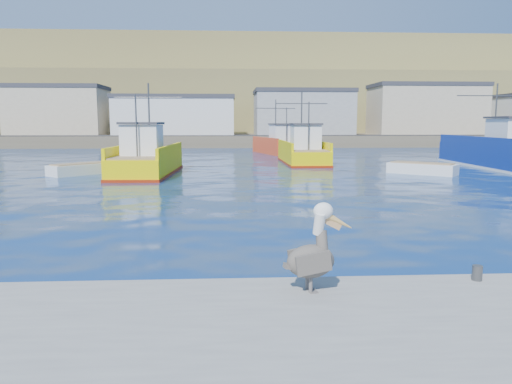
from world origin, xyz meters
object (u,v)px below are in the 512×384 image
at_px(skiff_far, 491,153).
at_px(trawler_yellow_a, 147,160).
at_px(skiff_left, 81,170).
at_px(boat_orange, 279,144).
at_px(trawler_yellow_b, 303,153).
at_px(trawler_blue, 504,152).
at_px(pelican, 313,254).
at_px(skiff_mid, 422,170).

bearing_deg(skiff_far, trawler_yellow_a, -153.34).
bearing_deg(skiff_left, boat_orange, 54.00).
height_order(trawler_yellow_a, boat_orange, trawler_yellow_a).
xyz_separation_m(skiff_left, skiff_far, (38.30, 16.79, -0.01)).
xyz_separation_m(trawler_yellow_b, trawler_blue, (15.57, -4.50, 0.22)).
bearing_deg(skiff_far, skiff_left, -156.33).
bearing_deg(skiff_far, boat_orange, 166.59).
bearing_deg(pelican, trawler_yellow_a, 105.42).
distance_m(boat_orange, skiff_mid, 24.42).
bearing_deg(skiff_mid, trawler_yellow_a, 177.28).
bearing_deg(trawler_blue, skiff_far, 65.28).
xyz_separation_m(trawler_yellow_b, skiff_left, (-16.79, -8.38, -0.65)).
xyz_separation_m(trawler_yellow_a, trawler_blue, (27.82, 4.05, 0.18)).
bearing_deg(trawler_yellow_a, skiff_mid, -2.72).
relative_size(trawler_blue, skiff_left, 3.21).
distance_m(skiff_mid, skiff_far, 23.05).
bearing_deg(trawler_yellow_b, trawler_blue, -16.11).
distance_m(trawler_yellow_a, skiff_left, 4.60).
relative_size(skiff_mid, skiff_far, 1.02).
bearing_deg(skiff_mid, skiff_far, 50.80).
relative_size(trawler_yellow_b, skiff_far, 2.19).
height_order(trawler_yellow_b, skiff_far, trawler_yellow_b).
distance_m(trawler_yellow_b, boat_orange, 13.74).
height_order(boat_orange, skiff_left, boat_orange).
bearing_deg(pelican, boat_orange, 84.89).
relative_size(trawler_yellow_b, boat_orange, 1.01).
height_order(skiff_mid, pelican, pelican).
relative_size(skiff_left, pelican, 2.63).
bearing_deg(skiff_left, trawler_yellow_a, -2.08).
height_order(boat_orange, pelican, boat_orange).
distance_m(boat_orange, skiff_left, 27.32).
relative_size(trawler_blue, skiff_far, 3.13).
height_order(skiff_far, pelican, pelican).
distance_m(trawler_yellow_a, trawler_yellow_b, 14.93).
bearing_deg(trawler_blue, skiff_left, -173.16).
xyz_separation_m(trawler_yellow_b, pelican, (-5.06, -34.61, 0.25)).
height_order(skiff_left, skiff_far, skiff_left).
distance_m(skiff_left, skiff_far, 41.82).
distance_m(skiff_far, pelican, 50.57).
distance_m(trawler_yellow_b, pelican, 34.98).
xyz_separation_m(trawler_yellow_a, boat_orange, (11.51, 22.26, 0.07)).
bearing_deg(pelican, trawler_yellow_b, 81.69).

